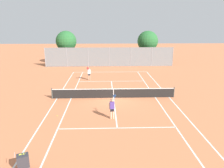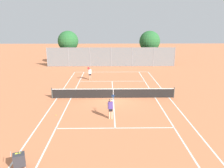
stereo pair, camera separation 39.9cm
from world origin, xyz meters
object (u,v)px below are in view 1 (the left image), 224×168
object	(u,v)px
ball_cart	(23,161)
loose_tennis_ball_0	(57,116)
player_near_side	(112,107)
player_far_left	(89,73)
tennis_net	(113,93)
tree_behind_right	(148,42)
tree_behind_left	(66,42)
loose_tennis_ball_1	(116,95)

from	to	relation	value
ball_cart	loose_tennis_ball_0	bearing A→B (deg)	87.63
player_near_side	player_far_left	distance (m)	12.24
tennis_net	tree_behind_right	world-z (taller)	tree_behind_right
tree_behind_left	tree_behind_right	size ratio (longest dim) A/B	1.01
player_near_side	ball_cart	bearing A→B (deg)	-127.64
player_near_side	loose_tennis_ball_0	xyz separation A→B (m)	(-4.31, 0.62, -0.89)
ball_cart	loose_tennis_ball_1	xyz separation A→B (m)	(5.17, 11.57, -0.50)
ball_cart	tree_behind_left	size ratio (longest dim) A/B	0.16
ball_cart	tree_behind_left	world-z (taller)	tree_behind_left
player_near_side	loose_tennis_ball_1	world-z (taller)	player_near_side
player_near_side	tree_behind_right	world-z (taller)	tree_behind_right
loose_tennis_ball_0	tree_behind_right	world-z (taller)	tree_behind_right
tree_behind_left	player_far_left	bearing A→B (deg)	-67.68
ball_cart	player_near_side	xyz separation A→B (m)	(4.58, 5.94, 0.40)
player_far_left	tree_behind_right	bearing A→B (deg)	51.11
ball_cart	loose_tennis_ball_0	size ratio (longest dim) A/B	14.58
tree_behind_left	tree_behind_right	xyz separation A→B (m)	(14.48, 0.86, -0.11)
loose_tennis_ball_0	tree_behind_left	xyz separation A→B (m)	(-2.89, 22.69, 3.93)
tree_behind_left	player_near_side	bearing A→B (deg)	-72.84
loose_tennis_ball_0	ball_cart	bearing A→B (deg)	-92.37
tennis_net	tree_behind_left	world-z (taller)	tree_behind_left
player_far_left	loose_tennis_ball_1	distance (m)	7.13
tree_behind_left	loose_tennis_ball_1	bearing A→B (deg)	-66.24
loose_tennis_ball_1	tree_behind_left	distance (m)	19.71
player_near_side	tree_behind_left	size ratio (longest dim) A/B	0.30
ball_cart	player_far_left	distance (m)	18.03
player_near_side	loose_tennis_ball_1	bearing A→B (deg)	84.07
tree_behind_left	tree_behind_right	world-z (taller)	tree_behind_left
player_near_side	player_far_left	bearing A→B (deg)	102.00
tennis_net	ball_cart	distance (m)	11.82
loose_tennis_ball_1	player_near_side	bearing A→B (deg)	-95.93
tennis_net	loose_tennis_ball_1	size ratio (longest dim) A/B	181.82
ball_cart	tree_behind_right	bearing A→B (deg)	68.48
tennis_net	loose_tennis_ball_1	distance (m)	0.98
tennis_net	tree_behind_right	size ratio (longest dim) A/B	2.06
player_far_left	tree_behind_left	bearing A→B (deg)	112.32
ball_cart	tree_behind_left	xyz separation A→B (m)	(-2.61, 29.25, 3.43)
tree_behind_right	ball_cart	bearing A→B (deg)	-111.52
player_near_side	tennis_net	bearing A→B (deg)	86.36
player_near_side	tree_behind_right	bearing A→B (deg)	73.22
ball_cart	loose_tennis_ball_1	distance (m)	12.68
ball_cart	tree_behind_left	bearing A→B (deg)	95.11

